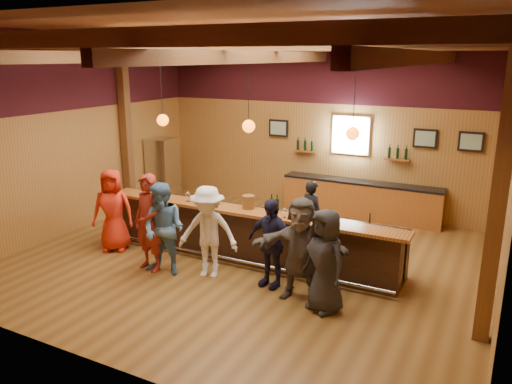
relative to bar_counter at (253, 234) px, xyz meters
The scene contains 27 objects.
room 2.69m from the bar_counter, 100.24° to the right, with size 9.04×9.00×4.52m.
bar_counter is the anchor object (origin of this frame).
back_bar_cabinet 3.76m from the bar_counter, 71.66° to the left, with size 4.00×0.52×0.95m.
window 4.17m from the bar_counter, 78.34° to the left, with size 0.95×0.09×0.95m.
framed_pictures 4.42m from the bar_counter, 66.46° to the left, with size 5.35×0.05×0.45m.
wine_shelves 3.97m from the bar_counter, 78.14° to the left, with size 3.00×0.18×0.30m.
pendant_lights 2.19m from the bar_counter, 96.37° to the right, with size 4.24×0.24×1.37m.
stainless_fridge 4.81m from the bar_counter, 149.24° to the left, with size 0.70×0.70×1.80m, color silver.
customer_orange 2.99m from the bar_counter, 161.70° to the right, with size 0.85×0.55×1.74m, color red.
customer_redvest 2.09m from the bar_counter, 137.14° to the right, with size 0.68×0.45×1.87m, color maroon.
customer_denim 1.84m from the bar_counter, 128.78° to the right, with size 0.85×0.66×1.75m, color #537EA6.
customer_white 1.24m from the bar_counter, 106.30° to the right, with size 1.12×0.64×1.73m, color white.
customer_navy 1.33m from the bar_counter, 48.83° to the right, with size 0.95×0.39×1.61m, color #1B1B36.
customer_brown 1.93m from the bar_counter, 37.93° to the right, with size 1.64×0.52×1.77m, color #564D44.
customer_dark 2.46m from the bar_counter, 34.62° to the right, with size 0.83×0.54×1.70m, color #242326.
bartender 1.38m from the bar_counter, 52.89° to the left, with size 0.54×0.35×1.48m, color black.
ice_bucket 0.74m from the bar_counter, 90.61° to the right, with size 0.24×0.24×0.26m, color olive.
bottle_a 0.91m from the bar_counter, 22.70° to the right, with size 0.08×0.08×0.35m.
bottle_b 0.95m from the bar_counter, 16.48° to the right, with size 0.07×0.07×0.34m.
glass_a 2.56m from the bar_counter, behind, with size 0.08×0.08×0.18m.
glass_b 2.24m from the bar_counter, behind, with size 0.09×0.09×0.19m.
glass_c 1.55m from the bar_counter, 165.13° to the right, with size 0.09×0.09×0.20m.
glass_d 1.31m from the bar_counter, 158.73° to the right, with size 0.08×0.08×0.18m.
glass_e 1.01m from the bar_counter, 160.48° to the right, with size 0.09×0.09×0.20m.
glass_f 1.19m from the bar_counter, 25.47° to the right, with size 0.08×0.08×0.18m.
glass_g 1.77m from the bar_counter, 10.31° to the right, with size 0.07×0.07×0.17m.
glass_h 2.00m from the bar_counter, 11.15° to the right, with size 0.08×0.08×0.19m.
Camera 1 is at (4.41, -8.22, 3.97)m, focal length 35.00 mm.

